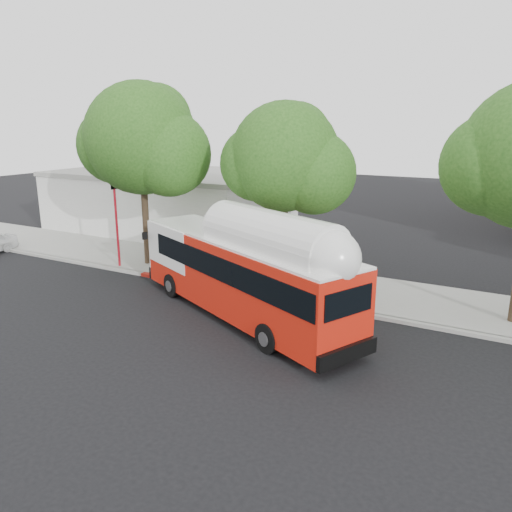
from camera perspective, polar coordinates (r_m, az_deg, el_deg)
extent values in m
plane|color=black|center=(18.93, -2.07, -8.74)|extent=(120.00, 120.00, 0.00)
cube|color=gray|center=(24.36, 5.74, -3.13)|extent=(60.00, 5.00, 0.15)
cube|color=gray|center=(22.11, 3.09, -4.98)|extent=(60.00, 0.30, 0.15)
cube|color=#9E1A11|center=(23.47, -3.54, -3.77)|extent=(10.00, 0.32, 0.16)
cylinder|color=#2D2116|center=(27.50, -12.55, 5.05)|extent=(0.36, 0.36, 6.08)
sphere|color=#1E4915|center=(27.13, -13.01, 12.97)|extent=(5.80, 5.80, 5.80)
sphere|color=#1E4915|center=(26.29, -9.95, 11.42)|extent=(4.35, 4.35, 4.35)
cylinder|color=#2D2116|center=(23.62, 3.19, 3.00)|extent=(0.36, 0.36, 5.44)
sphere|color=#1E4915|center=(23.16, 3.32, 11.26)|extent=(5.00, 5.00, 5.00)
sphere|color=#1E4915|center=(22.84, 6.67, 9.42)|extent=(3.75, 3.75, 3.75)
cube|color=silver|center=(37.28, -9.75, 6.10)|extent=(16.00, 10.00, 4.00)
cube|color=gray|center=(37.02, -9.90, 9.31)|extent=(16.20, 10.20, 0.30)
cube|color=red|center=(19.89, -1.77, -2.20)|extent=(11.57, 7.22, 2.81)
cube|color=black|center=(19.34, -0.97, -0.90)|extent=(10.55, 6.77, 0.92)
cube|color=white|center=(19.51, -1.80, 1.85)|extent=(11.54, 7.15, 0.10)
cube|color=white|center=(17.93, 1.70, 1.50)|extent=(6.43, 4.39, 0.53)
cube|color=black|center=(25.51, -9.84, -1.48)|extent=(1.44, 1.91, 0.06)
imported|color=navy|center=(25.38, -9.89, -0.47)|extent=(1.23, 1.75, 0.87)
cylinder|color=#A9121E|center=(27.46, -15.59, 2.95)|extent=(0.13, 0.13, 4.31)
cube|color=black|center=(27.10, -15.92, 7.63)|extent=(0.05, 0.43, 0.27)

